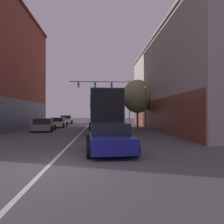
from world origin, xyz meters
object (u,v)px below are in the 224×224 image
at_px(parked_car_left_near, 44,125).
at_px(parked_car_left_mid, 58,123).
at_px(street_tree_near, 138,96).
at_px(hatchback_foreground, 109,138).
at_px(parked_car_left_far, 66,120).
at_px(street_lamp, 146,104).
at_px(bus, 105,111).
at_px(traffic_signal_gantry, 110,91).

relative_size(parked_car_left_near, parked_car_left_mid, 0.90).
distance_m(parked_car_left_mid, street_tree_near, 10.72).
bearing_deg(hatchback_foreground, street_tree_near, -18.01).
bearing_deg(parked_car_left_far, parked_car_left_near, 176.78).
xyz_separation_m(hatchback_foreground, parked_car_left_near, (-6.04, 12.08, -0.04)).
xyz_separation_m(parked_car_left_near, street_lamp, (9.90, -1.67, 2.06)).
bearing_deg(hatchback_foreground, parked_car_left_far, 8.92).
bearing_deg(bus, street_lamp, -115.56).
bearing_deg(parked_car_left_mid, street_lamp, -129.96).
bearing_deg(traffic_signal_gantry, street_tree_near, -70.77).
bearing_deg(bus, hatchback_foreground, 178.94).
relative_size(parked_car_left_mid, traffic_signal_gantry, 0.46).
height_order(hatchback_foreground, parked_car_left_near, hatchback_foreground).
distance_m(parked_car_left_near, street_lamp, 10.25).
relative_size(bus, parked_car_left_mid, 2.70).
distance_m(hatchback_foreground, parked_car_left_near, 13.51).
distance_m(traffic_signal_gantry, street_lamp, 14.71).
relative_size(hatchback_foreground, street_lamp, 0.93).
height_order(parked_car_left_mid, street_tree_near, street_tree_near).
bearing_deg(traffic_signal_gantry, parked_car_left_far, 161.04).
relative_size(street_lamp, street_tree_near, 0.74).
bearing_deg(parked_car_left_mid, traffic_signal_gantry, -49.01).
relative_size(bus, traffic_signal_gantry, 1.24).
xyz_separation_m(bus, parked_car_left_far, (-6.16, 14.93, -1.38)).
bearing_deg(parked_car_left_far, parked_car_left_mid, 178.13).
distance_m(parked_car_left_near, parked_car_left_mid, 6.39).
height_order(street_lamp, street_tree_near, street_tree_near).
distance_m(traffic_signal_gantry, street_tree_near, 9.12).
height_order(parked_car_left_far, street_tree_near, street_tree_near).
bearing_deg(bus, parked_car_left_far, 21.55).
relative_size(hatchback_foreground, parked_car_left_mid, 0.91).
bearing_deg(traffic_signal_gantry, bus, -94.95).
relative_size(parked_car_left_mid, parked_car_left_far, 1.05).
xyz_separation_m(parked_car_left_near, parked_car_left_far, (-0.07, 15.02, 0.09)).
distance_m(parked_car_left_mid, parked_car_left_far, 8.63).
height_order(parked_car_left_near, street_lamp, street_lamp).
bearing_deg(street_lamp, parked_car_left_mid, 140.36).
xyz_separation_m(bus, hatchback_foreground, (-0.04, -12.17, -1.43)).
distance_m(parked_car_left_far, street_lamp, 19.55).
bearing_deg(parked_car_left_near, street_tree_near, -73.23).
height_order(bus, parked_car_left_mid, bus).
height_order(bus, parked_car_left_near, bus).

